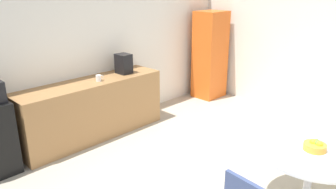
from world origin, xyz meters
The scene contains 7 objects.
wall_back centered at (0.00, 3.00, 1.30)m, with size 6.00×0.10×2.60m, color white.
counter_block centered at (-0.26, 2.65, 0.45)m, with size 2.33×0.60×0.90m, color #9E7042.
locker_cabinet centered at (2.55, 2.55, 0.89)m, with size 0.60×0.50×1.78m, color orange.
round_table centered at (0.29, -0.49, 0.60)m, with size 1.16×1.16×0.73m.
fruit_bowl centered at (0.28, -0.51, 0.78)m, with size 0.22×0.22×0.11m.
mug_white centered at (-0.16, 2.56, 0.95)m, with size 0.13×0.08×0.09m.
coffee_maker centered at (0.38, 2.65, 1.06)m, with size 0.20×0.24×0.32m, color black.
Camera 1 is at (-2.82, -1.51, 2.32)m, focal length 35.10 mm.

